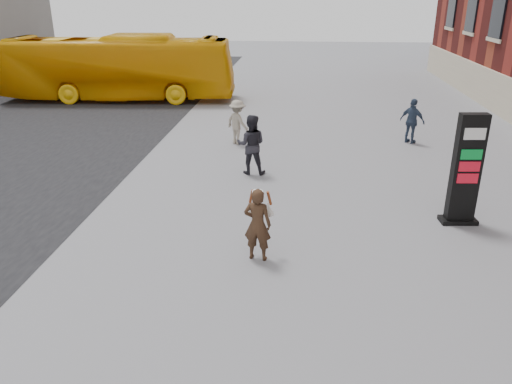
# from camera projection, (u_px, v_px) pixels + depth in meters

# --- Properties ---
(ground) EXTENTS (100.00, 100.00, 0.00)m
(ground) POSITION_uv_depth(u_px,v_px,m) (283.00, 246.00, 11.20)
(ground) COLOR #9E9EA3
(info_pylon) EXTENTS (0.91, 0.51, 2.74)m
(info_pylon) POSITION_uv_depth(u_px,v_px,m) (466.00, 170.00, 11.85)
(info_pylon) COLOR black
(info_pylon) RESTS_ON ground
(woman) EXTENTS (0.67, 0.62, 1.60)m
(woman) POSITION_uv_depth(u_px,v_px,m) (258.00, 223.00, 10.39)
(woman) COLOR #351F15
(woman) RESTS_ON ground
(bus) EXTENTS (12.04, 3.59, 3.31)m
(bus) POSITION_uv_depth(u_px,v_px,m) (119.00, 68.00, 25.82)
(bus) COLOR #EAA709
(bus) RESTS_ON road
(pedestrian_a) EXTENTS (0.91, 0.71, 1.86)m
(pedestrian_a) POSITION_uv_depth(u_px,v_px,m) (251.00, 145.00, 15.37)
(pedestrian_a) COLOR #25242A
(pedestrian_a) RESTS_ON ground
(pedestrian_b) EXTENTS (1.20, 1.16, 1.65)m
(pedestrian_b) POSITION_uv_depth(u_px,v_px,m) (238.00, 122.00, 18.44)
(pedestrian_b) COLOR #9D9380
(pedestrian_b) RESTS_ON ground
(pedestrian_c) EXTENTS (1.02, 0.93, 1.67)m
(pedestrian_c) POSITION_uv_depth(u_px,v_px,m) (412.00, 121.00, 18.55)
(pedestrian_c) COLOR #314159
(pedestrian_c) RESTS_ON ground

